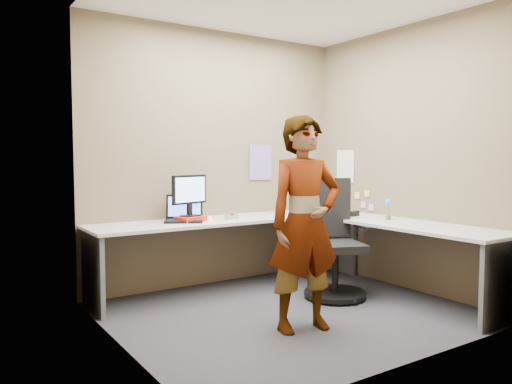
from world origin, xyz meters
TOP-DOWN VIEW (x-y plane):
  - ground at (0.00, 0.00)m, footprint 3.00×3.00m
  - wall_back at (0.00, 1.30)m, footprint 3.00×0.00m
  - wall_right at (1.50, 0.00)m, footprint 0.00×2.70m
  - wall_left at (-1.50, 0.00)m, footprint 0.00×2.70m
  - desk at (0.44, 0.39)m, footprint 2.98×2.58m
  - paper_ream at (-0.49, 0.97)m, footprint 0.31×0.26m
  - monitor at (-0.49, 0.98)m, footprint 0.41×0.18m
  - laptop at (-0.53, 1.03)m, footprint 0.46×0.44m
  - trackball_mouse at (-0.07, 0.90)m, footprint 0.12×0.08m
  - origami at (-0.31, 0.92)m, footprint 0.10×0.10m
  - stapler at (1.15, 0.41)m, footprint 0.16×0.08m
  - flower at (1.22, -0.00)m, footprint 0.07×0.07m
  - calendar_purple at (0.55, 1.29)m, footprint 0.30×0.01m
  - calendar_white at (1.49, 0.90)m, footprint 0.01×0.28m
  - sticky_note_a at (1.49, 0.55)m, footprint 0.01×0.07m
  - sticky_note_b at (1.49, 0.60)m, footprint 0.01×0.07m
  - sticky_note_c at (1.49, 0.48)m, footprint 0.01×0.07m
  - sticky_note_d at (1.49, 0.70)m, footprint 0.01×0.07m
  - office_chair at (0.65, 0.18)m, footprint 0.66×0.65m
  - person at (-0.18, -0.40)m, footprint 0.67×0.49m

SIDE VIEW (x-z plane):
  - ground at x=0.00m, z-range 0.00..0.00m
  - office_chair at x=0.65m, z-range -0.10..1.03m
  - desk at x=0.44m, z-range 0.22..0.95m
  - trackball_mouse at x=-0.07m, z-range 0.72..0.79m
  - paper_ream at x=-0.49m, z-range 0.73..0.78m
  - stapler at x=1.15m, z-range 0.73..0.78m
  - origami at x=-0.31m, z-range 0.73..0.79m
  - laptop at x=-0.53m, z-range 0.67..0.92m
  - sticky_note_c at x=1.49m, z-range 0.76..0.84m
  - sticky_note_b at x=1.49m, z-range 0.78..0.86m
  - person at x=-0.18m, z-range 0.00..1.68m
  - flower at x=1.22m, z-range 0.77..0.98m
  - sticky_note_d at x=1.49m, z-range 0.88..0.96m
  - sticky_note_a at x=1.49m, z-range 0.91..0.99m
  - monitor at x=-0.49m, z-range 0.82..1.22m
  - calendar_white at x=1.49m, z-range 1.06..1.44m
  - calendar_purple at x=0.55m, z-range 1.10..1.50m
  - wall_back at x=0.00m, z-range -0.15..2.85m
  - wall_right at x=1.50m, z-range 0.00..2.70m
  - wall_left at x=-1.50m, z-range 0.00..2.70m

